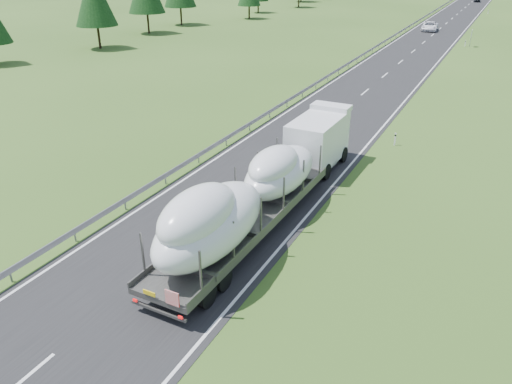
% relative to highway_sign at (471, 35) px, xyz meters
% --- Properties ---
extents(ground, '(400.00, 400.00, 0.00)m').
position_rel_highway_sign_xyz_m(ground, '(-7.20, -80.00, -1.81)').
color(ground, '#32511B').
rests_on(ground, ground).
extents(road_surface, '(10.00, 400.00, 0.02)m').
position_rel_highway_sign_xyz_m(road_surface, '(-7.20, 20.00, -1.80)').
color(road_surface, black).
rests_on(road_surface, ground).
extents(guardrail, '(0.10, 400.00, 0.76)m').
position_rel_highway_sign_xyz_m(guardrail, '(-12.50, 19.94, -1.21)').
color(guardrail, slate).
rests_on(guardrail, ground).
extents(marker_posts, '(0.13, 350.08, 1.00)m').
position_rel_highway_sign_xyz_m(marker_posts, '(-0.70, 75.00, -1.27)').
color(marker_posts, silver).
rests_on(marker_posts, ground).
extents(highway_sign, '(0.08, 0.90, 2.60)m').
position_rel_highway_sign_xyz_m(highway_sign, '(0.00, 0.00, 0.00)').
color(highway_sign, slate).
rests_on(highway_sign, ground).
extents(boat_truck, '(3.55, 21.30, 4.62)m').
position_rel_highway_sign_xyz_m(boat_truck, '(-4.63, -65.81, 0.61)').
color(boat_truck, silver).
rests_on(boat_truck, ground).
extents(distant_van, '(3.23, 6.14, 1.65)m').
position_rel_highway_sign_xyz_m(distant_van, '(-8.62, 15.16, -0.98)').
color(distant_van, white).
rests_on(distant_van, ground).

